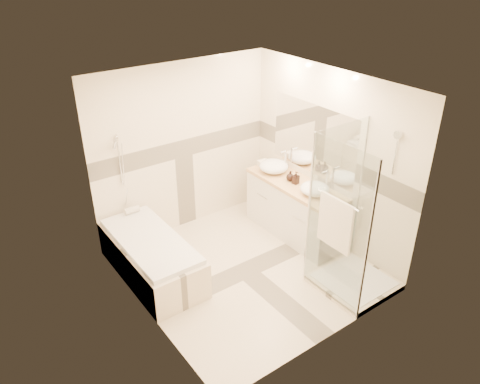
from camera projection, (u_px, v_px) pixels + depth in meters
room at (248, 185)px, 5.68m from camera, size 2.82×3.02×2.52m
bathtub at (151, 255)px, 6.03m from camera, size 0.75×1.70×0.56m
vanity at (295, 209)px, 6.84m from camera, size 0.58×1.62×0.85m
shower_enclosure at (346, 252)px, 5.74m from camera, size 0.96×0.93×2.04m
vessel_sink_near at (274, 166)px, 6.93m from camera, size 0.43×0.43×0.17m
vessel_sink_far at (315, 189)px, 6.31m from camera, size 0.39×0.39×0.16m
faucet_near at (285, 158)px, 7.00m from camera, size 0.12×0.03×0.29m
faucet_far at (327, 178)px, 6.38m from camera, size 0.12×0.03×0.30m
amenity_bottle_a at (296, 178)px, 6.58m from camera, size 0.10×0.10×0.18m
amenity_bottle_b at (290, 176)px, 6.67m from camera, size 0.15×0.15×0.15m
folded_towels at (266, 165)px, 7.08m from camera, size 0.17×0.27×0.08m
rolled_towel at (132, 210)px, 6.45m from camera, size 0.21×0.09×0.09m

